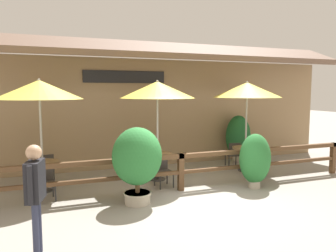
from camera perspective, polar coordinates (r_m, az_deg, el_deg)
ground_plane at (r=7.68m, az=5.34°, el=-13.26°), size 60.00×60.00×0.00m
building_facade at (r=11.09m, az=-3.88°, el=4.14°), size 14.28×1.49×4.23m
patio_railing at (r=8.41m, az=2.24°, el=-6.60°), size 10.40×0.14×0.95m
patio_umbrella_near at (r=8.71m, az=-21.51°, el=5.90°), size 2.12×2.12×2.85m
dining_table_near at (r=8.92m, az=-21.02°, el=-6.81°), size 0.83×0.83×0.77m
chair_near_streetside at (r=8.28m, az=-20.63°, el=-8.88°), size 0.46×0.46×0.83m
chair_near_wallside at (r=9.64m, az=-20.58°, el=-6.78°), size 0.51×0.51×0.83m
patio_umbrella_middle at (r=9.22m, az=-1.87°, el=6.30°), size 2.12×2.12×2.85m
dining_table_middle at (r=9.42m, az=-1.83°, el=-5.73°), size 0.83×0.83×0.77m
chair_middle_streetside at (r=8.82m, az=-0.93°, el=-7.57°), size 0.46×0.46×0.83m
chair_middle_wallside at (r=10.06m, az=-3.32°, el=-5.86°), size 0.50×0.50×0.83m
patio_umbrella_far at (r=10.56m, az=13.60°, el=6.11°), size 2.12×2.12×2.85m
dining_table_far at (r=10.74m, az=13.34°, el=-4.43°), size 0.83×0.83×0.77m
chair_far_streetside at (r=10.23m, az=14.86°, el=-5.87°), size 0.50×0.50×0.83m
chair_far_wallside at (r=11.24m, az=11.31°, el=-4.70°), size 0.50×0.50×0.83m
potted_plant_corner_fern at (r=8.90m, az=14.91°, el=-5.64°), size 0.83×0.75×1.44m
potted_plant_tall_tropical at (r=7.40m, az=-5.39°, el=-5.75°), size 1.13×1.01×1.74m
potted_plant_entrance_palm at (r=12.08m, az=12.12°, el=-1.92°), size 0.91×0.82×1.67m
pedestrian at (r=5.47m, az=-22.12°, el=-9.47°), size 0.31×0.59×1.74m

